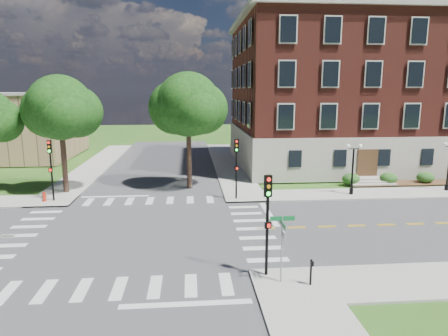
{
  "coord_description": "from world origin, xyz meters",
  "views": [
    {
      "loc": [
        3.27,
        -23.93,
        8.65
      ],
      "look_at": [
        5.67,
        4.04,
        3.2
      ],
      "focal_mm": 32.0,
      "sensor_mm": 36.0,
      "label": 1
    }
  ],
  "objects": [
    {
      "name": "main_building",
      "position": [
        24.0,
        21.99,
        8.34
      ],
      "size": [
        30.6,
        22.4,
        16.5
      ],
      "color": "#A8A194",
      "rests_on": "ground"
    },
    {
      "name": "sidewalk_ne",
      "position": [
        15.38,
        15.38,
        0.06
      ],
      "size": [
        34.0,
        34.0,
        0.12
      ],
      "color": "#9E9B93",
      "rests_on": "ground"
    },
    {
      "name": "tree_d",
      "position": [
        3.16,
        11.1,
        7.46
      ],
      "size": [
        5.6,
        5.6,
        10.16
      ],
      "color": "black",
      "rests_on": "ground"
    },
    {
      "name": "fire_hydrant",
      "position": [
        -8.19,
        7.42,
        0.46
      ],
      "size": [
        0.35,
        0.35,
        0.75
      ],
      "color": "red",
      "rests_on": "ground"
    },
    {
      "name": "street_sign_pole",
      "position": [
        7.28,
        -7.39,
        2.31
      ],
      "size": [
        1.1,
        1.1,
        3.1
      ],
      "color": "gray",
      "rests_on": "ground"
    },
    {
      "name": "traffic_signal_se",
      "position": [
        6.75,
        -6.64,
        3.19
      ],
      "size": [
        0.38,
        0.45,
        4.8
      ],
      "color": "black",
      "rests_on": "ground"
    },
    {
      "name": "push_button_post",
      "position": [
        8.53,
        -7.82,
        0.8
      ],
      "size": [
        0.14,
        0.21,
        1.2
      ],
      "color": "black",
      "rests_on": "ground"
    },
    {
      "name": "road_ns",
      "position": [
        0.0,
        0.0,
        0.01
      ],
      "size": [
        12.0,
        90.0,
        0.01
      ],
      "primitive_type": "cube",
      "color": "#3D3D3F",
      "rests_on": "ground"
    },
    {
      "name": "twin_lamp_west",
      "position": [
        16.67,
        7.47,
        2.52
      ],
      "size": [
        1.36,
        0.36,
        4.23
      ],
      "color": "black",
      "rests_on": "ground"
    },
    {
      "name": "traffic_signal_ne",
      "position": [
        6.9,
        6.93,
        3.19
      ],
      "size": [
        0.37,
        0.44,
        4.8
      ],
      "color": "black",
      "rests_on": "ground"
    },
    {
      "name": "road_ew",
      "position": [
        0.0,
        0.0,
        0.01
      ],
      "size": [
        90.0,
        12.0,
        0.01
      ],
      "primitive_type": "cube",
      "color": "#3D3D3F",
      "rests_on": "ground"
    },
    {
      "name": "traffic_signal_nw",
      "position": [
        -7.54,
        7.55,
        3.19
      ],
      "size": [
        0.36,
        0.41,
        4.8
      ],
      "color": "black",
      "rests_on": "ground"
    },
    {
      "name": "tree_c",
      "position": [
        -7.36,
        10.27,
        7.26
      ],
      "size": [
        5.37,
        5.37,
        9.85
      ],
      "color": "black",
      "rests_on": "ground"
    },
    {
      "name": "stop_bar_east",
      "position": [
        8.8,
        3.0,
        0.0
      ],
      "size": [
        0.4,
        5.5,
        0.0
      ],
      "primitive_type": "cube",
      "color": "silver",
      "rests_on": "ground"
    },
    {
      "name": "ground",
      "position": [
        0.0,
        0.0,
        0.0
      ],
      "size": [
        160.0,
        160.0,
        0.0
      ],
      "primitive_type": "plane",
      "color": "#305A19",
      "rests_on": "ground"
    },
    {
      "name": "shrub_row",
      "position": [
        27.0,
        10.8,
        0.0
      ],
      "size": [
        18.0,
        2.0,
        1.3
      ],
      "primitive_type": null,
      "color": "#21551C",
      "rests_on": "ground"
    },
    {
      "name": "crosswalk_east",
      "position": [
        7.2,
        0.0,
        0.0
      ],
      "size": [
        2.2,
        10.2,
        0.02
      ],
      "primitive_type": null,
      "color": "silver",
      "rests_on": "ground"
    }
  ]
}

